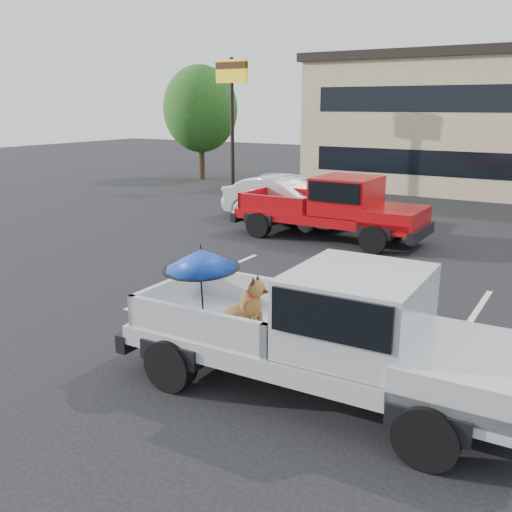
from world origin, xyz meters
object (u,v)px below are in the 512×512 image
at_px(motel_sign, 232,89).
at_px(silver_pickup, 338,328).
at_px(red_pickup, 341,206).
at_px(blue_suv, 274,192).
at_px(tree_left, 200,109).
at_px(silver_sedan, 287,200).

xyz_separation_m(motel_sign, silver_pickup, (12.00, -15.62, -3.60)).
relative_size(motel_sign, red_pickup, 1.03).
height_order(red_pickup, blue_suv, red_pickup).
relative_size(silver_pickup, red_pickup, 0.98).
height_order(motel_sign, red_pickup, motel_sign).
bearing_deg(tree_left, red_pickup, -38.27).
bearing_deg(red_pickup, tree_left, 142.15).
bearing_deg(motel_sign, silver_pickup, -52.46).
bearing_deg(silver_sedan, silver_pickup, -137.99).
height_order(tree_left, silver_sedan, tree_left).
xyz_separation_m(silver_pickup, blue_suv, (-8.09, 12.63, -0.38)).
height_order(red_pickup, silver_sedan, red_pickup).
height_order(tree_left, red_pickup, tree_left).
bearing_deg(silver_sedan, blue_suv, 49.17).
bearing_deg(silver_pickup, red_pickup, 111.62).
distance_m(tree_left, blue_suv, 10.39).
relative_size(silver_sedan, blue_suv, 0.99).
bearing_deg(red_pickup, silver_sedan, 150.69).
xyz_separation_m(tree_left, blue_suv, (7.91, -5.99, -3.06)).
xyz_separation_m(red_pickup, silver_sedan, (-2.60, 1.48, -0.26)).
bearing_deg(red_pickup, silver_pickup, -66.85).
height_order(silver_pickup, silver_sedan, silver_pickup).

